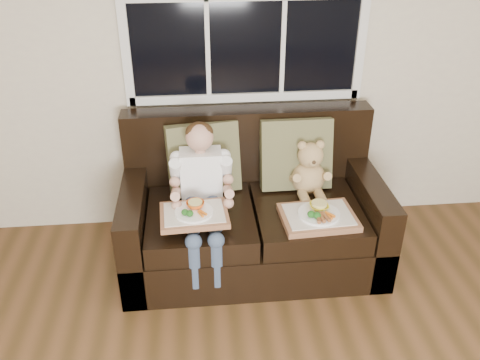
{
  "coord_description": "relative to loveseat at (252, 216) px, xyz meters",
  "views": [
    {
      "loc": [
        -0.26,
        -0.85,
        2.23
      ],
      "look_at": [
        0.0,
        1.85,
        0.69
      ],
      "focal_mm": 38.0,
      "sensor_mm": 36.0,
      "label": 1
    }
  ],
  "objects": [
    {
      "name": "room_walls",
      "position": [
        -0.1,
        -2.02,
        1.28
      ],
      "size": [
        4.52,
        5.02,
        2.71
      ],
      "color": "beige",
      "rests_on": "ground"
    },
    {
      "name": "loveseat",
      "position": [
        0.0,
        0.0,
        0.0
      ],
      "size": [
        1.7,
        0.92,
        0.96
      ],
      "color": "black",
      "rests_on": "ground"
    },
    {
      "name": "pillow_left",
      "position": [
        -0.31,
        0.15,
        0.38
      ],
      "size": [
        0.51,
        0.3,
        0.49
      ],
      "rotation": [
        -0.21,
        0.0,
        0.19
      ],
      "color": "#67643F",
      "rests_on": "loveseat"
    },
    {
      "name": "pillow_right",
      "position": [
        0.31,
        0.15,
        0.38
      ],
      "size": [
        0.48,
        0.22,
        0.49
      ],
      "rotation": [
        -0.21,
        0.0,
        0.01
      ],
      "color": "#67643F",
      "rests_on": "loveseat"
    },
    {
      "name": "child",
      "position": [
        -0.33,
        -0.12,
        0.33
      ],
      "size": [
        0.38,
        0.6,
        0.87
      ],
      "color": "white",
      "rests_on": "loveseat"
    },
    {
      "name": "teddy_bear",
      "position": [
        0.39,
        0.04,
        0.3
      ],
      "size": [
        0.23,
        0.29,
        0.4
      ],
      "rotation": [
        0.0,
        0.0,
        0.02
      ],
      "color": "tan",
      "rests_on": "loveseat"
    },
    {
      "name": "tray_left",
      "position": [
        -0.39,
        -0.34,
        0.26
      ],
      "size": [
        0.42,
        0.33,
        0.09
      ],
      "rotation": [
        0.0,
        0.0,
        0.05
      ],
      "color": "#915F41",
      "rests_on": "child"
    },
    {
      "name": "tray_right",
      "position": [
        0.38,
        -0.3,
        0.17
      ],
      "size": [
        0.48,
        0.37,
        0.1
      ],
      "rotation": [
        0.0,
        0.0,
        0.06
      ],
      "color": "#915F41",
      "rests_on": "loveseat"
    }
  ]
}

